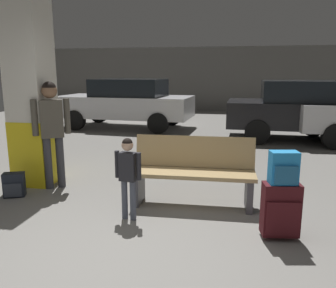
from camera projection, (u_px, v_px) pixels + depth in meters
ground_plane at (180, 160)px, 7.11m from camera, size 18.00×18.00×0.10m
garage_back_wall at (212, 79)px, 15.31m from camera, size 18.00×0.12×2.80m
structural_pillar at (31, 93)px, 5.21m from camera, size 0.57×0.57×2.84m
bench at (193, 172)px, 4.53m from camera, size 1.62×0.59×0.89m
suitcase at (281, 210)px, 3.59m from camera, size 0.41×0.28×0.60m
backpack_bright at (284, 168)px, 3.49m from camera, size 0.31×0.23×0.34m
child at (128, 170)px, 4.01m from camera, size 0.33×0.21×0.99m
adult at (52, 124)px, 5.05m from camera, size 0.46×0.35×1.59m
backpack_dark_floor at (14, 185)px, 4.84m from camera, size 0.32×0.27×0.34m
parked_car_far at (126, 102)px, 10.68m from camera, size 4.20×2.00×1.51m
parked_car_near at (309, 109)px, 8.68m from camera, size 4.14×1.88×1.51m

